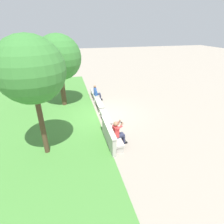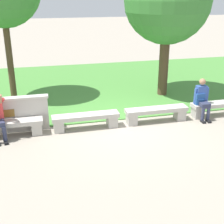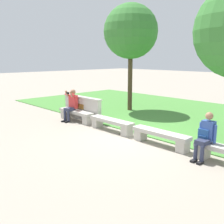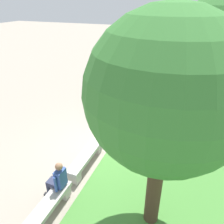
{
  "view_description": "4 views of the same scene",
  "coord_description": "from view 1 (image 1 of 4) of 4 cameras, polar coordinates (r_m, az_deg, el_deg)",
  "views": [
    {
      "loc": [
        -10.34,
        1.98,
        5.33
      ],
      "look_at": [
        -1.36,
        -0.32,
        0.78
      ],
      "focal_mm": 28.0,
      "sensor_mm": 36.0,
      "label": 1
    },
    {
      "loc": [
        -2.36,
        -8.24,
        3.76
      ],
      "look_at": [
        -0.5,
        -0.76,
        0.76
      ],
      "focal_mm": 50.0,
      "sensor_mm": 36.0,
      "label": 2
    },
    {
      "loc": [
        5.61,
        -6.3,
        2.64
      ],
      "look_at": [
        -0.77,
        -0.26,
        0.8
      ],
      "focal_mm": 42.0,
      "sensor_mm": 36.0,
      "label": 3
    },
    {
      "loc": [
        6.06,
        2.87,
        4.98
      ],
      "look_at": [
        -1.29,
        -0.0,
        0.85
      ],
      "focal_mm": 35.0,
      "sensor_mm": 36.0,
      "label": 4
    }
  ],
  "objects": [
    {
      "name": "tree_left_background",
      "position": [
        12.79,
        -17.03,
        16.55
      ],
      "size": [
        3.05,
        3.05,
        4.98
      ],
      "color": "#4C3826",
      "rests_on": "ground"
    },
    {
      "name": "ground_plane",
      "position": [
        11.8,
        -3.16,
        -0.73
      ],
      "size": [
        80.0,
        80.0,
        0.0
      ],
      "primitive_type": "plane",
      "color": "gray"
    },
    {
      "name": "backpack",
      "position": [
        13.81,
        -5.27,
        6.14
      ],
      "size": [
        0.28,
        0.24,
        0.43
      ],
      "color": "#234C8C",
      "rests_on": "bench_far"
    },
    {
      "name": "person_photographer",
      "position": [
        8.53,
        1.92,
        -6.47
      ],
      "size": [
        0.52,
        0.77,
        1.32
      ],
      "color": "black",
      "rests_on": "ground"
    },
    {
      "name": "tree_behind_wall",
      "position": [
        7.39,
        -24.93,
        12.12
      ],
      "size": [
        2.6,
        2.6,
        5.16
      ],
      "color": "#4C3826",
      "rests_on": "ground"
    },
    {
      "name": "grass_strip",
      "position": [
        11.87,
        -24.37,
        -2.98
      ],
      "size": [
        20.45,
        8.0,
        0.03
      ],
      "primitive_type": "cube",
      "color": "#478438",
      "rests_on": "ground"
    },
    {
      "name": "person_distant",
      "position": [
        13.87,
        -5.09,
        6.43
      ],
      "size": [
        0.48,
        0.68,
        1.26
      ],
      "color": "black",
      "rests_on": "ground"
    },
    {
      "name": "bench_near",
      "position": [
        10.72,
        -2.03,
        -1.85
      ],
      "size": [
        1.93,
        0.4,
        0.45
      ],
      "color": "#B7B2A8",
      "rests_on": "ground"
    },
    {
      "name": "bench_far",
      "position": [
        14.64,
        -5.76,
        5.93
      ],
      "size": [
        1.93,
        0.4,
        0.45
      ],
      "color": "#B7B2A8",
      "rests_on": "ground"
    },
    {
      "name": "bench_main",
      "position": [
        8.91,
        1.04,
        -8.23
      ],
      "size": [
        1.93,
        0.4,
        0.45
      ],
      "color": "#B7B2A8",
      "rests_on": "ground"
    },
    {
      "name": "bench_mid",
      "position": [
        12.64,
        -4.18,
        2.64
      ],
      "size": [
        1.93,
        0.4,
        0.45
      ],
      "color": "#B7B2A8",
      "rests_on": "ground"
    },
    {
      "name": "backrest_wall_with_plaque",
      "position": [
        8.72,
        -1.11,
        -7.36
      ],
      "size": [
        2.34,
        0.24,
        1.01
      ],
      "color": "#B7B2A8",
      "rests_on": "ground"
    }
  ]
}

